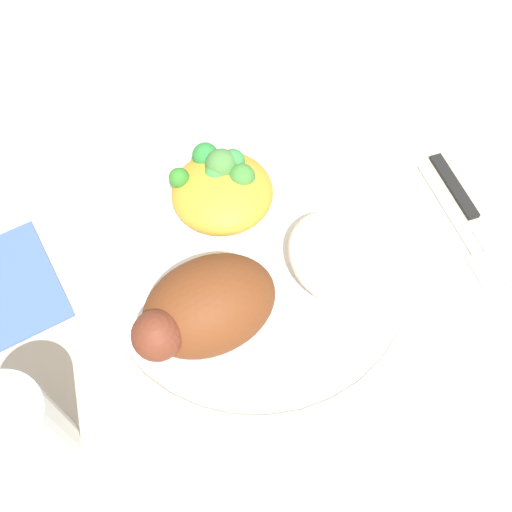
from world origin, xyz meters
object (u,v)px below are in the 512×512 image
object	(u,v)px
rice_pile	(337,256)
mac_cheese_with_broccoli	(219,188)
knife	(476,218)
water_glass	(20,434)
napkin	(12,284)
roasted_chicken	(205,308)
fork	(461,229)
plate	(256,267)

from	to	relation	value
rice_pile	mac_cheese_with_broccoli	distance (m)	0.12
knife	water_glass	world-z (taller)	water_glass
rice_pile	napkin	distance (m)	0.29
roasted_chicken	napkin	distance (m)	0.19
mac_cheese_with_broccoli	fork	bearing A→B (deg)	148.75
rice_pile	knife	world-z (taller)	rice_pile
plate	knife	world-z (taller)	plate
napkin	rice_pile	bearing A→B (deg)	155.83
plate	roasted_chicken	xyz separation A→B (m)	(0.06, 0.04, 0.04)
rice_pile	water_glass	size ratio (longest dim) A/B	1.02
mac_cheese_with_broccoli	napkin	xyz separation A→B (m)	(0.20, -0.01, -0.04)
knife	fork	bearing A→B (deg)	10.25
roasted_chicken	fork	bearing A→B (deg)	178.56
plate	knife	xyz separation A→B (m)	(-0.21, 0.04, -0.01)
roasted_chicken	knife	world-z (taller)	roasted_chicken
plate	knife	bearing A→B (deg)	168.98
plate	knife	size ratio (longest dim) A/B	1.50
roasted_chicken	napkin	bearing A→B (deg)	-41.23
plate	rice_pile	world-z (taller)	rice_pile
roasted_chicken	knife	bearing A→B (deg)	179.39
plate	mac_cheese_with_broccoli	xyz separation A→B (m)	(0.00, -0.07, 0.03)
plate	rice_pile	size ratio (longest dim) A/B	2.99
roasted_chicken	mac_cheese_with_broccoli	bearing A→B (deg)	-118.86
rice_pile	water_glass	xyz separation A→B (m)	(0.28, 0.03, 0.01)
mac_cheese_with_broccoli	roasted_chicken	bearing A→B (deg)	61.14
rice_pile	napkin	bearing A→B (deg)	-24.17
mac_cheese_with_broccoli	water_glass	world-z (taller)	water_glass
knife	napkin	xyz separation A→B (m)	(0.41, -0.12, -0.00)
plate	mac_cheese_with_broccoli	bearing A→B (deg)	-88.82
fork	napkin	distance (m)	0.41
plate	napkin	size ratio (longest dim) A/B	2.55
mac_cheese_with_broccoli	rice_pile	bearing A→B (deg)	120.02
roasted_chicken	fork	size ratio (longest dim) A/B	0.84
fork	plate	bearing A→B (deg)	-13.10
fork	knife	distance (m)	0.02
plate	mac_cheese_with_broccoli	world-z (taller)	mac_cheese_with_broccoli
roasted_chicken	napkin	xyz separation A→B (m)	(0.14, -0.12, -0.05)
water_glass	mac_cheese_with_broccoli	bearing A→B (deg)	-147.15
fork	roasted_chicken	bearing A→B (deg)	-1.44
water_glass	roasted_chicken	bearing A→B (deg)	-169.42
fork	knife	size ratio (longest dim) A/B	0.75
plate	fork	distance (m)	0.20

